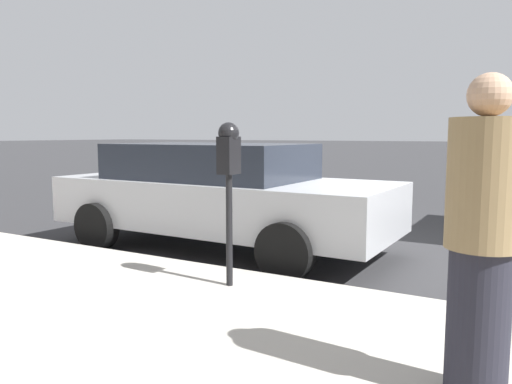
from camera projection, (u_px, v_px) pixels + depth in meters
The scene contains 4 objects.
ground_plane at pixel (374, 250), 6.75m from camera, with size 220.00×220.00×0.00m, color #333335.
parking_meter at pixel (229, 162), 4.52m from camera, with size 0.21×0.19×1.51m.
car_silver at pixel (219, 193), 6.75m from camera, with size 2.13×4.66×1.43m.
pedestrian at pixel (482, 240), 2.59m from camera, with size 0.38×0.38×1.71m.
Camera 1 is at (-6.55, -1.84, 1.55)m, focal length 35.00 mm.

